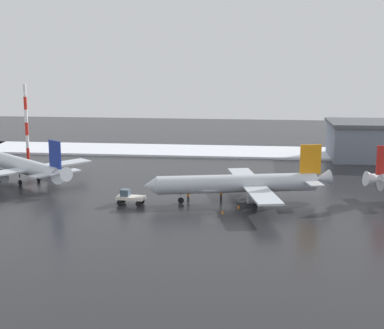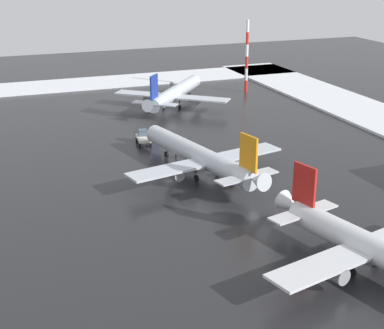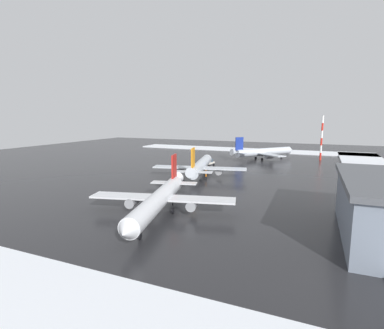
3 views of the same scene
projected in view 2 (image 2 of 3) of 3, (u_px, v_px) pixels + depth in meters
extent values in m
plane|color=#232326|center=(171.00, 167.00, 94.67)|extent=(240.00, 240.00, 0.00)
cube|color=white|center=(89.00, 83.00, 153.50)|extent=(14.00, 116.00, 0.50)
cylinder|color=silver|center=(197.00, 155.00, 90.82)|extent=(26.77, 8.82, 3.03)
cone|color=silver|center=(151.00, 132.00, 102.16)|extent=(2.72, 3.28, 2.88)
cone|color=silver|center=(258.00, 180.00, 79.15)|extent=(3.67, 3.21, 2.95)
cube|color=silver|center=(166.00, 170.00, 85.03)|extent=(6.37, 12.17, 0.32)
cylinder|color=gray|center=(175.00, 173.00, 86.61)|extent=(3.35, 2.40, 1.78)
cube|color=silver|center=(245.00, 153.00, 92.59)|extent=(6.37, 12.17, 0.32)
cylinder|color=gray|center=(234.00, 159.00, 92.32)|extent=(3.35, 2.40, 1.78)
cube|color=orange|center=(249.00, 153.00, 79.71)|extent=(3.55, 1.09, 4.99)
cube|color=silver|center=(231.00, 180.00, 79.65)|extent=(3.20, 4.68, 0.21)
cube|color=silver|center=(262.00, 173.00, 82.42)|extent=(3.20, 4.68, 0.21)
cylinder|color=black|center=(166.00, 147.00, 98.63)|extent=(0.21, 0.21, 0.62)
cylinder|color=black|center=(166.00, 154.00, 99.07)|extent=(1.03, 0.52, 0.98)
cylinder|color=black|center=(196.00, 170.00, 88.16)|extent=(0.21, 0.21, 0.62)
cylinder|color=black|center=(196.00, 178.00, 88.60)|extent=(1.03, 0.52, 0.98)
cylinder|color=black|center=(218.00, 165.00, 90.19)|extent=(0.21, 0.21, 0.62)
cylinder|color=black|center=(217.00, 173.00, 90.63)|extent=(1.03, 0.52, 0.98)
cylinder|color=silver|center=(176.00, 92.00, 131.08)|extent=(22.23, 19.18, 2.99)
cone|color=silver|center=(196.00, 80.00, 143.75)|extent=(3.44, 3.54, 2.84)
cone|color=silver|center=(150.00, 105.00, 118.07)|extent=(4.04, 3.97, 2.91)
cube|color=silver|center=(141.00, 94.00, 131.03)|extent=(10.29, 11.28, 0.32)
cylinder|color=gray|center=(149.00, 98.00, 131.19)|extent=(3.43, 3.27, 1.76)
cube|color=silver|center=(203.00, 99.00, 126.61)|extent=(10.29, 11.28, 0.32)
cylinder|color=gray|center=(195.00, 102.00, 127.84)|extent=(3.43, 3.27, 1.76)
cube|color=navy|center=(154.00, 87.00, 118.84)|extent=(2.91, 2.49, 4.93)
cube|color=silver|center=(143.00, 102.00, 120.97)|extent=(4.46, 4.71, 0.21)
cube|color=silver|center=(167.00, 104.00, 119.36)|extent=(4.46, 4.71, 0.21)
cylinder|color=black|center=(189.00, 90.00, 139.74)|extent=(0.21, 0.21, 0.62)
cylinder|color=black|center=(189.00, 95.00, 140.18)|extent=(0.94, 0.86, 0.97)
cylinder|color=black|center=(163.00, 100.00, 129.78)|extent=(0.21, 0.21, 0.62)
cylinder|color=black|center=(163.00, 106.00, 130.21)|extent=(0.94, 0.86, 0.97)
cylinder|color=black|center=(180.00, 102.00, 128.59)|extent=(0.21, 0.21, 0.62)
cylinder|color=black|center=(180.00, 107.00, 129.02)|extent=(0.94, 0.86, 0.97)
cone|color=silver|center=(290.00, 204.00, 71.75)|extent=(3.67, 3.23, 2.92)
cube|color=silver|center=(319.00, 267.00, 59.01)|extent=(6.50, 12.06, 0.32)
cylinder|color=gray|center=(333.00, 272.00, 59.91)|extent=(3.33, 2.43, 1.76)
cube|color=red|center=(304.00, 185.00, 69.00)|extent=(3.50, 1.15, 4.94)
cube|color=silver|center=(319.00, 207.00, 71.44)|extent=(3.24, 4.66, 0.21)
cube|color=silver|center=(287.00, 217.00, 68.63)|extent=(3.24, 4.66, 0.21)
cylinder|color=black|center=(377.00, 252.00, 64.25)|extent=(0.21, 0.21, 0.62)
cylinder|color=black|center=(376.00, 262.00, 64.69)|extent=(1.02, 0.53, 0.97)
cylinder|color=black|center=(353.00, 262.00, 62.19)|extent=(0.21, 0.21, 0.62)
cylinder|color=black|center=(352.00, 272.00, 62.62)|extent=(1.02, 0.53, 0.97)
cube|color=silver|center=(143.00, 138.00, 105.41)|extent=(4.82, 2.70, 0.50)
cube|color=#3F5160|center=(142.00, 133.00, 105.97)|extent=(1.56, 1.65, 1.10)
cylinder|color=black|center=(137.00, 140.00, 106.89)|extent=(0.93, 0.42, 0.90)
cylinder|color=black|center=(147.00, 139.00, 107.34)|extent=(0.93, 0.42, 0.90)
cylinder|color=black|center=(140.00, 145.00, 103.95)|extent=(0.93, 0.42, 0.90)
cylinder|color=black|center=(151.00, 144.00, 104.41)|extent=(0.93, 0.42, 0.90)
cylinder|color=black|center=(227.00, 178.00, 88.97)|extent=(0.16, 0.16, 0.85)
cylinder|color=black|center=(227.00, 177.00, 89.14)|extent=(0.16, 0.16, 0.85)
cylinder|color=orange|center=(227.00, 173.00, 88.80)|extent=(0.36, 0.36, 0.62)
sphere|color=tan|center=(227.00, 170.00, 88.66)|extent=(0.24, 0.24, 0.24)
cylinder|color=black|center=(195.00, 165.00, 94.38)|extent=(0.16, 0.16, 0.85)
cylinder|color=black|center=(195.00, 165.00, 94.19)|extent=(0.16, 0.16, 0.85)
cylinder|color=orange|center=(195.00, 161.00, 94.03)|extent=(0.36, 0.36, 0.62)
sphere|color=tan|center=(195.00, 158.00, 93.88)|extent=(0.24, 0.24, 0.24)
cylinder|color=black|center=(176.00, 156.00, 98.53)|extent=(0.16, 0.16, 0.85)
cylinder|color=black|center=(176.00, 156.00, 98.69)|extent=(0.16, 0.16, 0.85)
cylinder|color=orange|center=(176.00, 152.00, 98.36)|extent=(0.36, 0.36, 0.62)
sphere|color=tan|center=(176.00, 149.00, 98.21)|extent=(0.24, 0.24, 0.24)
cylinder|color=red|center=(246.00, 86.00, 144.81)|extent=(0.70, 0.70, 2.92)
cylinder|color=white|center=(246.00, 74.00, 143.82)|extent=(0.70, 0.70, 2.92)
cylinder|color=red|center=(247.00, 62.00, 142.82)|extent=(0.70, 0.70, 2.92)
cylinder|color=white|center=(247.00, 50.00, 141.83)|extent=(0.70, 0.70, 2.92)
cylinder|color=red|center=(247.00, 38.00, 140.83)|extent=(0.70, 0.70, 2.92)
cylinder|color=white|center=(248.00, 26.00, 139.84)|extent=(0.70, 0.70, 2.92)
cone|color=orange|center=(148.00, 174.00, 91.02)|extent=(0.36, 0.36, 0.55)
cone|color=orange|center=(174.00, 176.00, 90.03)|extent=(0.36, 0.36, 0.55)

